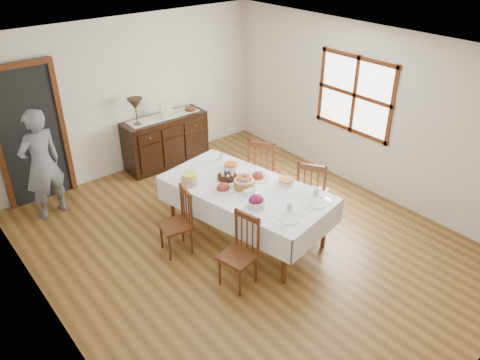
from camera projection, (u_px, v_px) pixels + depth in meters
ground at (245, 243)px, 6.44m from camera, size 6.00×6.00×0.00m
room_shell at (215, 126)px, 5.84m from camera, size 5.02×6.02×2.65m
dining_table at (246, 193)px, 6.25m from camera, size 1.58×2.47×0.79m
chair_left_near at (240, 251)px, 5.53m from camera, size 0.46×0.46×0.93m
chair_left_far at (178, 221)px, 6.09m from camera, size 0.44×0.44×0.91m
chair_right_near at (311, 193)px, 6.60m from camera, size 0.59×0.59×1.03m
chair_right_far at (263, 170)px, 7.14m from camera, size 0.61×0.61×1.07m
sideboard at (166, 141)px, 8.30m from camera, size 1.50×0.54×0.90m
person at (41, 161)px, 6.63m from camera, size 0.63×0.48×1.79m
bread_basket at (244, 182)px, 6.16m from camera, size 0.28×0.28×0.18m
egg_basket at (227, 176)px, 6.39m from camera, size 0.27×0.27×0.11m
ham_platter_a at (223, 188)px, 6.13m from camera, size 0.31×0.31×0.11m
ham_platter_b at (258, 176)px, 6.40m from camera, size 0.31×0.31×0.11m
beet_bowl at (256, 202)px, 5.76m from camera, size 0.23×0.23×0.16m
carrot_bowl at (231, 166)px, 6.64m from camera, size 0.20×0.20×0.09m
pineapple_bowl at (190, 179)px, 6.25m from camera, size 0.23×0.23×0.15m
casserole_dish at (286, 182)px, 6.26m from camera, size 0.21×0.21×0.07m
butter_dish at (249, 192)px, 6.02m from camera, size 0.15×0.11×0.07m
setting_left at (289, 215)px, 5.59m from camera, size 0.44×0.31×0.10m
setting_right at (316, 200)px, 5.89m from camera, size 0.44×0.31×0.10m
glass_far_a at (192, 173)px, 6.46m from camera, size 0.07×0.07×0.09m
glass_far_b at (221, 156)px, 6.90m from camera, size 0.06×0.06×0.10m
runner at (164, 116)px, 8.10m from camera, size 1.30×0.35×0.01m
table_lamp at (135, 105)px, 7.60m from camera, size 0.26×0.26×0.46m
picture_frame at (167, 111)px, 7.96m from camera, size 0.22×0.08×0.28m
deco_bowl at (190, 109)px, 8.33m from camera, size 0.20×0.20×0.06m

